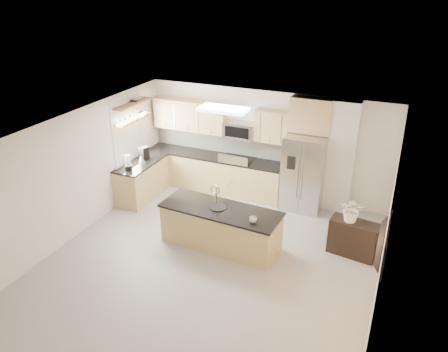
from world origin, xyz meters
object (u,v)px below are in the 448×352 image
at_px(kettle, 142,159).
at_px(television, 378,243).
at_px(credenza, 353,238).
at_px(coffee_maker, 144,153).
at_px(cup, 253,220).
at_px(range, 237,176).
at_px(platter, 218,207).
at_px(flower_vase, 353,204).
at_px(refrigerator, 304,173).
at_px(bowl, 136,99).
at_px(island, 221,227).
at_px(blender, 128,163).
at_px(microwave, 240,130).

xyz_separation_m(kettle, television, (5.54, -2.03, 0.33)).
distance_m(credenza, coffee_maker, 5.23).
xyz_separation_m(cup, television, (2.21, -0.63, 0.46)).
bearing_deg(kettle, range, 28.31).
distance_m(platter, flower_vase, 2.58).
distance_m(refrigerator, bowl, 4.25).
distance_m(cup, television, 2.34).
bearing_deg(flower_vase, platter, -164.41).
bearing_deg(island, kettle, 159.09).
bearing_deg(refrigerator, flower_vase, -49.33).
distance_m(credenza, blender, 5.17).
relative_size(microwave, bowl, 2.12).
relative_size(range, platter, 3.37).
height_order(range, television, television).
relative_size(range, coffee_maker, 3.67).
relative_size(range, credenza, 1.25).
relative_size(cup, coffee_maker, 0.44).
xyz_separation_m(credenza, bowl, (-5.29, 0.75, 2.02)).
xyz_separation_m(microwave, bowl, (-2.25, -0.92, 0.75)).
bearing_deg(platter, coffee_maker, 151.78).
bearing_deg(flower_vase, kettle, 174.68).
relative_size(range, island, 0.46).
relative_size(kettle, bowl, 0.64).
distance_m(platter, bowl, 3.46).
xyz_separation_m(island, bowl, (-2.80, 1.46, 1.96)).
distance_m(microwave, refrigerator, 1.82).
distance_m(microwave, blender, 2.73).
bearing_deg(coffee_maker, cup, -25.62).
relative_size(cup, kettle, 0.61).
bearing_deg(television, credenza, 16.54).
distance_m(platter, blender, 2.66).
xyz_separation_m(platter, bowl, (-2.74, 1.45, 1.54)).
height_order(platter, coffee_maker, coffee_maker).
bearing_deg(credenza, cup, -142.91).
distance_m(refrigerator, platter, 2.49).
xyz_separation_m(platter, television, (3.02, -0.88, 0.51)).
relative_size(range, bowl, 3.18).
height_order(cup, coffee_maker, coffee_maker).
bearing_deg(kettle, flower_vase, -5.32).
bearing_deg(bowl, blender, -77.10).
relative_size(microwave, platter, 2.24).
distance_m(refrigerator, credenza, 2.10).
xyz_separation_m(range, flower_vase, (2.96, -1.55, 0.63)).
height_order(range, flower_vase, flower_vase).
xyz_separation_m(blender, bowl, (-0.18, 0.76, 1.30)).
height_order(cup, kettle, kettle).
relative_size(cup, blender, 0.37).
relative_size(platter, coffee_maker, 1.09).
xyz_separation_m(credenza, blender, (-5.12, -0.02, 0.72)).
bearing_deg(kettle, island, -24.40).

